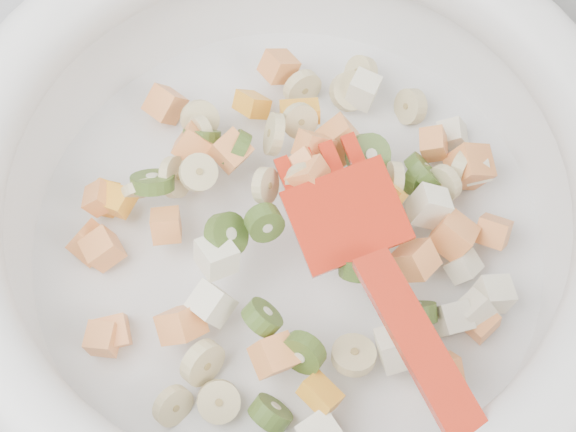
% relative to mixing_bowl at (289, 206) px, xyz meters
% --- Properties ---
extents(mixing_bowl, '(0.43, 0.42, 0.13)m').
position_rel_mixing_bowl_xyz_m(mixing_bowl, '(0.00, 0.00, 0.00)').
color(mixing_bowl, silver).
rests_on(mixing_bowl, counter).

